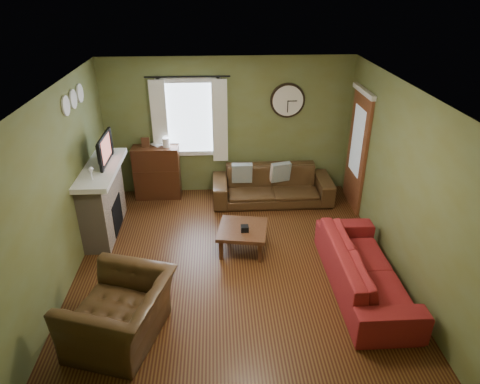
{
  "coord_description": "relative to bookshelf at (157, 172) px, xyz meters",
  "views": [
    {
      "loc": [
        -0.22,
        -5.1,
        3.87
      ],
      "look_at": [
        0.1,
        0.4,
        1.05
      ],
      "focal_mm": 32.0,
      "sensor_mm": 36.0,
      "label": 1
    }
  ],
  "objects": [
    {
      "name": "floor",
      "position": [
        1.36,
        -2.37,
        -0.51
      ],
      "size": [
        4.6,
        5.2,
        0.0
      ],
      "primitive_type": "cube",
      "color": "#452511",
      "rests_on": "ground"
    },
    {
      "name": "ceiling",
      "position": [
        1.36,
        -2.37,
        2.09
      ],
      "size": [
        4.6,
        5.2,
        0.0
      ],
      "primitive_type": "cube",
      "color": "white",
      "rests_on": "ground"
    },
    {
      "name": "wall_left",
      "position": [
        -0.94,
        -2.37,
        0.79
      ],
      "size": [
        0.0,
        5.2,
        2.6
      ],
      "primitive_type": "cube",
      "color": "#5E6836",
      "rests_on": "ground"
    },
    {
      "name": "wall_right",
      "position": [
        3.66,
        -2.37,
        0.79
      ],
      "size": [
        0.0,
        5.2,
        2.6
      ],
      "primitive_type": "cube",
      "color": "#5E6836",
      "rests_on": "ground"
    },
    {
      "name": "wall_back",
      "position": [
        1.36,
        0.23,
        0.79
      ],
      "size": [
        4.6,
        0.0,
        2.6
      ],
      "primitive_type": "cube",
      "color": "#5E6836",
      "rests_on": "ground"
    },
    {
      "name": "wall_front",
      "position": [
        1.36,
        -4.97,
        0.79
      ],
      "size": [
        4.6,
        0.0,
        2.6
      ],
      "primitive_type": "cube",
      "color": "#5E6836",
      "rests_on": "ground"
    },
    {
      "name": "fireplace",
      "position": [
        -0.74,
        -1.22,
        0.04
      ],
      "size": [
        0.4,
        1.4,
        1.1
      ],
      "primitive_type": "cube",
      "color": "tan",
      "rests_on": "floor"
    },
    {
      "name": "firebox",
      "position": [
        -0.55,
        -1.22,
        -0.21
      ],
      "size": [
        0.04,
        0.6,
        0.55
      ],
      "primitive_type": "cube",
      "color": "black",
      "rests_on": "fireplace"
    },
    {
      "name": "mantel",
      "position": [
        -0.71,
        -1.22,
        0.63
      ],
      "size": [
        0.58,
        1.6,
        0.08
      ],
      "primitive_type": "cube",
      "color": "white",
      "rests_on": "fireplace"
    },
    {
      "name": "tv",
      "position": [
        -0.69,
        -1.07,
        0.84
      ],
      "size": [
        0.08,
        0.6,
        0.35
      ],
      "primitive_type": "imported",
      "rotation": [
        0.0,
        0.0,
        1.57
      ],
      "color": "black",
      "rests_on": "mantel"
    },
    {
      "name": "tv_screen",
      "position": [
        -0.61,
        -1.07,
        0.9
      ],
      "size": [
        0.02,
        0.62,
        0.36
      ],
      "primitive_type": "cube",
      "color": "#994C3F",
      "rests_on": "mantel"
    },
    {
      "name": "medallion_left",
      "position": [
        -0.92,
        -1.57,
        1.74
      ],
      "size": [
        0.28,
        0.28,
        0.03
      ],
      "primitive_type": "cylinder",
      "color": "white",
      "rests_on": "wall_left"
    },
    {
      "name": "medallion_mid",
      "position": [
        -0.92,
        -1.22,
        1.74
      ],
      "size": [
        0.28,
        0.28,
        0.03
      ],
      "primitive_type": "cylinder",
      "color": "white",
      "rests_on": "wall_left"
    },
    {
      "name": "medallion_right",
      "position": [
        -0.92,
        -0.87,
        1.74
      ],
      "size": [
        0.28,
        0.28,
        0.03
      ],
      "primitive_type": "cylinder",
      "color": "white",
      "rests_on": "wall_left"
    },
    {
      "name": "window_pane",
      "position": [
        0.66,
        0.21,
        0.99
      ],
      "size": [
        1.0,
        0.02,
        1.3
      ],
      "primitive_type": null,
      "color": "silver",
      "rests_on": "wall_back"
    },
    {
      "name": "curtain_rod",
      "position": [
        0.66,
        0.11,
        1.76
      ],
      "size": [
        0.03,
        0.03,
        1.5
      ],
      "primitive_type": "cylinder",
      "color": "black",
      "rests_on": "wall_back"
    },
    {
      "name": "curtain_left",
      "position": [
        0.11,
        0.11,
        0.94
      ],
      "size": [
        0.28,
        0.04,
        1.55
      ],
      "primitive_type": "cube",
      "color": "white",
      "rests_on": "wall_back"
    },
    {
      "name": "curtain_right",
      "position": [
        1.21,
        0.11,
        0.94
      ],
      "size": [
        0.28,
        0.04,
        1.55
      ],
      "primitive_type": "cube",
      "color": "white",
      "rests_on": "wall_back"
    },
    {
      "name": "wall_clock",
      "position": [
        2.46,
        0.18,
        1.29
      ],
      "size": [
        0.64,
        0.06,
        0.64
      ],
      "primitive_type": null,
      "color": "white",
      "rests_on": "wall_back"
    },
    {
      "name": "door",
      "position": [
        3.63,
        -0.52,
        0.54
      ],
      "size": [
        0.05,
        0.9,
        2.1
      ],
      "primitive_type": "cube",
      "color": "brown",
      "rests_on": "floor"
    },
    {
      "name": "bookshelf",
      "position": [
        0.0,
        0.0,
        0.0
      ],
      "size": [
        0.86,
        0.36,
        1.02
      ],
      "primitive_type": null,
      "color": "#3C1D0E",
      "rests_on": "floor"
    },
    {
      "name": "book",
      "position": [
        -0.03,
        0.05,
        0.45
      ],
      "size": [
        0.29,
        0.29,
        0.02
      ],
      "primitive_type": "imported",
      "rotation": [
        0.0,
        0.0,
        0.75
      ],
      "color": "#482818",
      "rests_on": "bookshelf"
    },
    {
      "name": "sofa_brown",
      "position": [
        2.16,
        -0.3,
        -0.19
      ],
      "size": [
        2.22,
        0.87,
        0.65
      ],
      "primitive_type": "imported",
      "color": "#3D2815",
      "rests_on": "floor"
    },
    {
      "name": "pillow_left",
      "position": [
        2.33,
        -0.21,
        0.04
      ],
      "size": [
        0.39,
        0.21,
        0.37
      ],
      "primitive_type": "cube",
      "rotation": [
        0.0,
        0.0,
        0.27
      ],
      "color": "gray",
      "rests_on": "sofa_brown"
    },
    {
      "name": "pillow_right",
      "position": [
        1.6,
        -0.21,
        0.04
      ],
      "size": [
        0.38,
        0.12,
        0.38
      ],
      "primitive_type": "cube",
      "rotation": [
        0.0,
        0.0,
        -0.02
      ],
      "color": "gray",
      "rests_on": "sofa_brown"
    },
    {
      "name": "sofa_red",
      "position": [
        3.1,
        -2.91,
        -0.19
      ],
      "size": [
        0.86,
        2.21,
        0.65
      ],
      "primitive_type": "imported",
      "rotation": [
        0.0,
        0.0,
        1.57
      ],
      "color": "maroon",
      "rests_on": "floor"
    },
    {
      "name": "armchair",
      "position": [
        -0.02,
        -3.65,
        -0.13
      ],
      "size": [
        1.32,
        1.42,
        0.76
      ],
      "primitive_type": "imported",
      "rotation": [
        0.0,
        0.0,
        -1.87
      ],
      "color": "#3D2815",
      "rests_on": "floor"
    },
    {
      "name": "coffee_table",
      "position": [
        1.51,
        -1.89,
        -0.31
      ],
      "size": [
        0.84,
        0.84,
        0.39
      ],
      "primitive_type": null,
      "rotation": [
        0.0,
        0.0,
        -0.17
      ],
      "color": "#482818",
      "rests_on": "floor"
    },
    {
      "name": "tissue_box",
      "position": [
        1.53,
        -1.98,
        -0.11
      ],
      "size": [
        0.12,
        0.12,
        0.09
      ],
      "primitive_type": "cube",
      "rotation": [
        0.0,
        0.0,
        0.02
      ],
      "color": "black",
      "rests_on": "coffee_table"
    },
    {
      "name": "wine_glass_a",
      "position": [
        -0.69,
        -1.73,
        0.77
      ],
      "size": [
        0.07,
        0.07,
        0.2
      ],
      "primitive_type": null,
      "color": "white",
      "rests_on": "mantel"
    },
    {
      "name": "wine_glass_b",
      "position": [
        -0.69,
        -1.7,
        0.77
      ],
      "size": [
        0.07,
        0.07,
        0.2
      ],
      "primitive_type": null,
      "color": "white",
      "rests_on": "mantel"
    }
  ]
}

